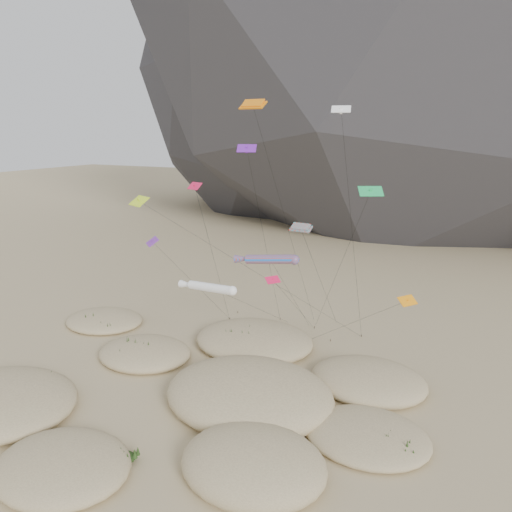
{
  "coord_description": "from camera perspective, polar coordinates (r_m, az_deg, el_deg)",
  "views": [
    {
      "loc": [
        24.07,
        -34.78,
        25.71
      ],
      "look_at": [
        1.35,
        12.0,
        12.39
      ],
      "focal_mm": 35.0,
      "sensor_mm": 36.0,
      "label": 1
    }
  ],
  "objects": [
    {
      "name": "multi_parafoil",
      "position": [
        52.22,
        5.2,
        3.09
      ],
      "size": [
        2.41,
        14.89,
        16.18
      ],
      "color": "red",
      "rests_on": "ground"
    },
    {
      "name": "kite_stakes",
      "position": [
        66.96,
        3.48,
        -8.11
      ],
      "size": [
        18.21,
        5.52,
        0.3
      ],
      "color": "#3F2D1E",
      "rests_on": "ground"
    },
    {
      "name": "ground",
      "position": [
        49.5,
        -7.84,
        -17.08
      ],
      "size": [
        500.0,
        500.0,
        0.0
      ],
      "primitive_type": "plane",
      "color": "#CCB789",
      "rests_on": "ground"
    },
    {
      "name": "dune_grass",
      "position": [
        51.35,
        -6.19,
        -14.67
      ],
      "size": [
        44.44,
        27.9,
        1.53
      ],
      "color": "black",
      "rests_on": "ground"
    },
    {
      "name": "white_tube_kite",
      "position": [
        52.11,
        -5.46,
        -3.59
      ],
      "size": [
        7.62,
        18.19,
        10.46
      ],
      "color": "white",
      "rests_on": "ground"
    },
    {
      "name": "orange_parafoil",
      "position": [
        53.78,
        -0.26,
        16.62
      ],
      "size": [
        4.18,
        14.41,
        28.68
      ],
      "color": "orange",
      "rests_on": "ground"
    },
    {
      "name": "rainbow_tube_kite",
      "position": [
        54.95,
        1.36,
        -0.38
      ],
      "size": [
        7.71,
        11.88,
        12.59
      ],
      "color": "red",
      "rests_on": "ground"
    },
    {
      "name": "dunes",
      "position": [
        51.5,
        -6.47,
        -14.75
      ],
      "size": [
        49.25,
        38.25,
        4.27
      ],
      "color": "#CCB789",
      "rests_on": "ground"
    },
    {
      "name": "delta_kites",
      "position": [
        52.95,
        -0.5,
        5.3
      ],
      "size": [
        31.27,
        17.66,
        27.88
      ],
      "color": "white",
      "rests_on": "ground"
    }
  ]
}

